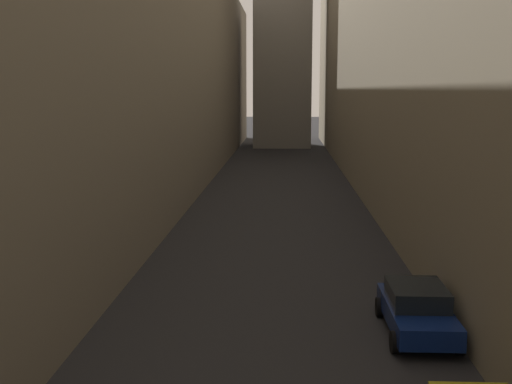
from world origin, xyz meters
TOP-DOWN VIEW (x-y plane):
  - ground_plane at (0.00, 48.00)m, footprint 264.00×264.00m
  - building_block_left at (-11.11, 50.00)m, footprint 11.22×108.00m
  - building_block_right at (10.81, 50.00)m, footprint 10.62×108.00m
  - parked_car_right_far at (4.40, 24.52)m, footprint 1.99×4.31m

SIDE VIEW (x-z plane):
  - ground_plane at x=0.00m, z-range 0.00..0.00m
  - parked_car_right_far at x=4.40m, z-range 0.03..1.51m
  - building_block_left at x=-11.11m, z-range 0.00..18.32m
  - building_block_right at x=10.81m, z-range 0.00..25.30m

